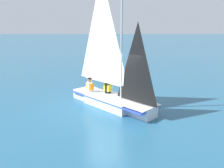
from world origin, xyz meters
name	(u,v)px	position (x,y,z in m)	size (l,w,h in m)	color
ground_plane	(112,106)	(0.00, 0.00, 0.00)	(260.00, 260.00, 0.00)	#235675
sailboat_main	(111,87)	(-0.04, 0.04, 0.90)	(4.06, 4.15, 5.99)	silver
sailor_helm	(108,90)	(-0.20, 0.60, 0.62)	(0.42, 0.43, 1.16)	black
sailor_crew	(90,88)	(-1.09, 0.81, 0.63)	(0.42, 0.43, 1.16)	black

